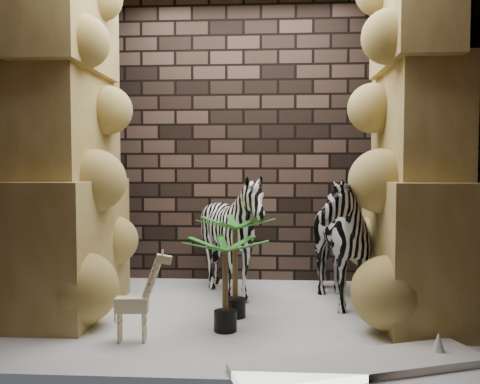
# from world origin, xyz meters

# --- Properties ---
(floor) EXTENTS (3.50, 3.50, 0.00)m
(floor) POSITION_xyz_m (0.00, 0.00, 0.00)
(floor) COLOR silver
(floor) RESTS_ON ground
(wall_back) EXTENTS (3.50, 0.00, 3.50)m
(wall_back) POSITION_xyz_m (0.00, 1.25, 1.50)
(wall_back) COLOR black
(wall_back) RESTS_ON ground
(wall_front) EXTENTS (3.50, 0.00, 3.50)m
(wall_front) POSITION_xyz_m (0.00, -1.25, 1.50)
(wall_front) COLOR black
(wall_front) RESTS_ON ground
(wall_left) EXTENTS (0.00, 3.00, 3.00)m
(wall_left) POSITION_xyz_m (-1.75, 0.00, 1.50)
(wall_left) COLOR black
(wall_left) RESTS_ON ground
(wall_right) EXTENTS (0.00, 3.00, 3.00)m
(wall_right) POSITION_xyz_m (1.75, 0.00, 1.50)
(wall_right) COLOR black
(wall_right) RESTS_ON ground
(rock_pillar_left) EXTENTS (0.68, 1.30, 3.00)m
(rock_pillar_left) POSITION_xyz_m (-1.40, 0.00, 1.50)
(rock_pillar_left) COLOR tan
(rock_pillar_left) RESTS_ON floor
(rock_pillar_right) EXTENTS (0.58, 1.25, 3.00)m
(rock_pillar_right) POSITION_xyz_m (1.42, 0.00, 1.50)
(rock_pillar_right) COLOR tan
(rock_pillar_right) RESTS_ON floor
(zebra_right) EXTENTS (0.84, 1.22, 1.32)m
(zebra_right) POSITION_xyz_m (0.80, 0.36, 0.66)
(zebra_right) COLOR white
(zebra_right) RESTS_ON floor
(zebra_left) EXTENTS (1.20, 1.35, 1.03)m
(zebra_left) POSITION_xyz_m (-0.06, 0.51, 0.52)
(zebra_left) COLOR white
(zebra_left) RESTS_ON floor
(giraffe_toy) EXTENTS (0.35, 0.14, 0.66)m
(giraffe_toy) POSITION_xyz_m (-0.67, -0.68, 0.33)
(giraffe_toy) COLOR beige
(giraffe_toy) RESTS_ON floor
(palm_front) EXTENTS (0.36, 0.36, 0.82)m
(palm_front) POSITION_xyz_m (0.01, -0.07, 0.41)
(palm_front) COLOR #1B531B
(palm_front) RESTS_ON floor
(palm_back) EXTENTS (0.36, 0.36, 0.70)m
(palm_back) POSITION_xyz_m (-0.04, -0.42, 0.35)
(palm_back) COLOR #1B531B
(palm_back) RESTS_ON floor
(surfboard) EXTENTS (1.61, 0.88, 0.05)m
(surfboard) POSITION_xyz_m (0.83, -1.05, 0.03)
(surfboard) COLOR silver
(surfboard) RESTS_ON floor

